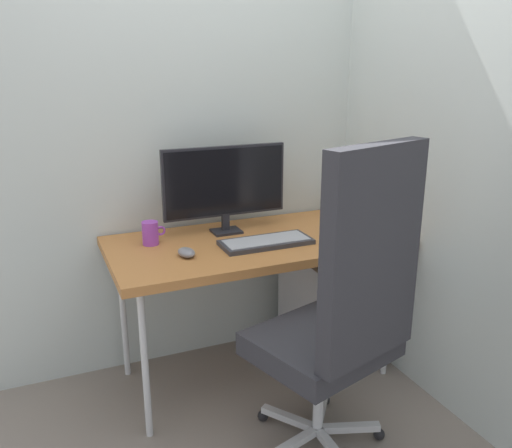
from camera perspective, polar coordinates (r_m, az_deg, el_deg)
ground_plane at (r=2.90m, az=-0.04°, el=-15.62°), size 8.00×8.00×0.00m
wall_back at (r=2.79m, az=-3.16°, el=13.67°), size 3.03×0.04×2.80m
wall_side_right at (r=2.63m, az=17.29°, el=12.75°), size 0.04×2.32×2.80m
desk at (r=2.59m, az=-0.04°, el=-2.55°), size 1.40×0.69×0.74m
office_chair at (r=2.05m, az=9.45°, el=-8.75°), size 0.63×0.60×1.30m
filing_cabinet at (r=2.96m, az=8.02°, el=-8.51°), size 0.42×0.46×0.59m
monitor at (r=2.62m, az=-3.34°, el=4.36°), size 0.62×0.11×0.43m
keyboard at (r=2.50m, az=1.08°, el=-1.93°), size 0.43×0.18×0.02m
mouse at (r=2.36m, az=-7.43°, el=-3.03°), size 0.08×0.11×0.04m
pen_holder at (r=3.01m, az=8.81°, el=1.87°), size 0.09×0.09×0.18m
notebook at (r=2.75m, az=11.55°, el=-0.52°), size 0.16×0.22×0.02m
coffee_mug at (r=2.54m, az=-11.18°, el=-0.95°), size 0.11×0.08×0.11m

